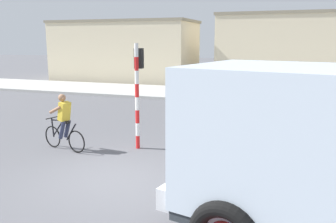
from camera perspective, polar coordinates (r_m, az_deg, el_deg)
name	(u,v)px	position (r m, az deg, el deg)	size (l,w,h in m)	color
ground_plane	(113,177)	(8.99, -8.71, -10.26)	(120.00, 120.00, 0.00)	#56565B
sidewalk_far	(221,95)	(21.71, 8.42, 2.66)	(80.00, 5.00, 0.16)	#ADADA8
cyclist	(64,122)	(11.19, -16.27, -1.67)	(1.69, 0.59, 1.72)	black
traffic_light_pole	(138,81)	(10.84, -4.81, 4.80)	(0.24, 0.43, 3.20)	red
car_red_near	(281,113)	(12.98, 17.60, -0.22)	(4.10, 2.08, 1.60)	#B7B7BC
building_corner_left	(125,51)	(29.86, -6.88, 9.52)	(11.44, 5.36, 4.83)	beige
building_mid_block	(284,50)	(28.42, 18.01, 9.35)	(9.47, 6.36, 5.20)	beige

